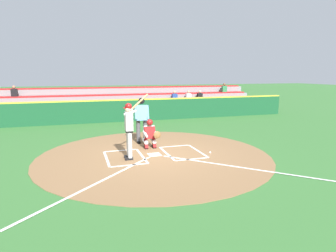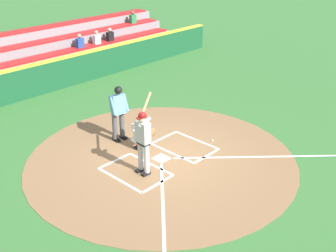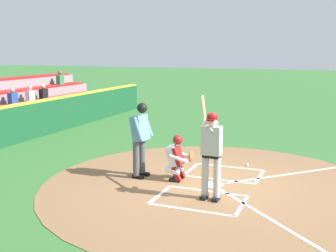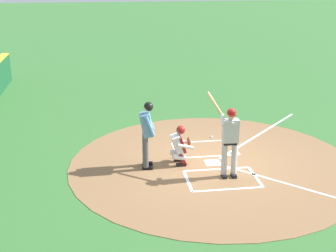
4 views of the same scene
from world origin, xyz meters
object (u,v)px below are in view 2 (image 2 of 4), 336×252
object	(u,v)px
catcher	(141,131)
plate_umpire	(118,109)
batter	(143,138)
baseball	(212,140)

from	to	relation	value
catcher	plate_umpire	xyz separation A→B (m)	(0.11, -0.92, 0.49)
catcher	plate_umpire	distance (m)	1.05
batter	baseball	world-z (taller)	batter
baseball	batter	bearing A→B (deg)	-4.47
catcher	baseball	size ratio (longest dim) A/B	15.27
batter	plate_umpire	xyz separation A→B (m)	(-0.87, -2.04, -0.02)
baseball	catcher	bearing A→B (deg)	-35.65
catcher	baseball	xyz separation A→B (m)	(-1.87, 1.34, -0.55)
plate_umpire	baseball	xyz separation A→B (m)	(-1.98, 2.26, -1.04)
catcher	batter	bearing A→B (deg)	48.76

